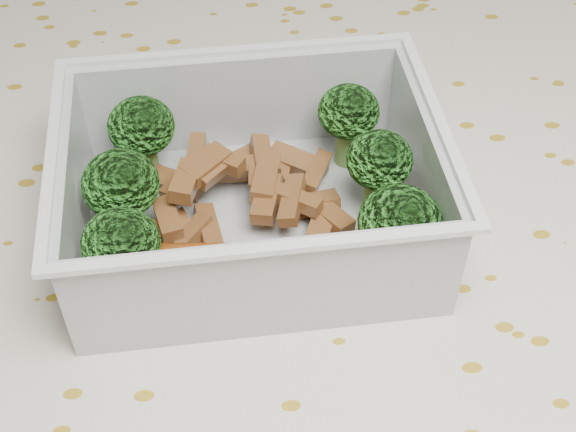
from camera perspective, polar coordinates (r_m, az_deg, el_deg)
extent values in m
cube|color=brown|center=(0.45, -0.10, -4.68)|extent=(1.40, 0.90, 0.04)
cube|color=beige|center=(0.43, -0.10, -2.74)|extent=(1.46, 0.96, 0.01)
cube|color=silver|center=(0.44, -2.44, -0.81)|extent=(0.19, 0.15, 0.00)
cube|color=silver|center=(0.46, -3.45, 8.07)|extent=(0.18, 0.01, 0.06)
cube|color=silver|center=(0.37, -1.49, -5.10)|extent=(0.18, 0.01, 0.06)
cube|color=silver|center=(0.43, 9.52, 3.34)|extent=(0.01, 0.13, 0.06)
cube|color=silver|center=(0.42, -14.92, 1.05)|extent=(0.01, 0.13, 0.06)
cube|color=silver|center=(0.45, -3.69, 11.65)|extent=(0.19, 0.01, 0.00)
cube|color=silver|center=(0.34, -1.50, -2.38)|extent=(0.19, 0.01, 0.00)
cube|color=silver|center=(0.41, 10.72, 6.68)|extent=(0.01, 0.14, 0.00)
cube|color=silver|center=(0.40, -16.47, 4.21)|extent=(0.01, 0.14, 0.00)
cylinder|color=#608C3F|center=(0.46, -10.00, 3.97)|extent=(0.01, 0.01, 0.02)
ellipsoid|color=#318B29|center=(0.44, -10.40, 6.30)|extent=(0.04, 0.04, 0.03)
cylinder|color=#608C3F|center=(0.46, 4.18, 5.07)|extent=(0.01, 0.01, 0.02)
ellipsoid|color=#318B29|center=(0.45, 4.35, 7.42)|extent=(0.03, 0.03, 0.03)
cylinder|color=#608C3F|center=(0.43, -11.34, -0.09)|extent=(0.01, 0.01, 0.02)
ellipsoid|color=#318B29|center=(0.41, -11.82, 2.25)|extent=(0.04, 0.04, 0.03)
cylinder|color=#608C3F|center=(0.44, 6.26, 1.62)|extent=(0.01, 0.01, 0.02)
ellipsoid|color=#318B29|center=(0.42, 6.52, 3.99)|extent=(0.04, 0.04, 0.03)
cylinder|color=#608C3F|center=(0.40, -11.29, -4.23)|extent=(0.01, 0.01, 0.02)
ellipsoid|color=#318B29|center=(0.38, -11.81, -1.92)|extent=(0.04, 0.04, 0.03)
cylinder|color=#608C3F|center=(0.41, 7.62, -2.88)|extent=(0.01, 0.01, 0.02)
ellipsoid|color=#318B29|center=(0.39, 7.96, -0.52)|extent=(0.04, 0.04, 0.04)
cube|color=brown|center=(0.44, -2.04, 3.04)|extent=(0.01, 0.02, 0.01)
cube|color=brown|center=(0.44, -2.27, 3.61)|extent=(0.03, 0.01, 0.01)
cube|color=brown|center=(0.45, -6.59, 4.22)|extent=(0.01, 0.03, 0.01)
cube|color=brown|center=(0.42, -8.55, -0.17)|extent=(0.02, 0.03, 0.01)
cube|color=brown|center=(0.42, 0.28, 1.14)|extent=(0.02, 0.04, 0.01)
cube|color=brown|center=(0.45, -8.10, 2.37)|extent=(0.04, 0.03, 0.01)
cube|color=brown|center=(0.45, -2.20, 3.30)|extent=(0.03, 0.04, 0.01)
cube|color=brown|center=(0.45, 1.98, 3.06)|extent=(0.02, 0.03, 0.01)
cube|color=brown|center=(0.43, 0.24, 1.30)|extent=(0.03, 0.03, 0.01)
cube|color=brown|center=(0.46, -0.81, 3.55)|extent=(0.02, 0.02, 0.01)
cube|color=brown|center=(0.46, -0.53, 3.72)|extent=(0.02, 0.03, 0.01)
cube|color=brown|center=(0.45, -3.86, 3.14)|extent=(0.03, 0.01, 0.01)
cube|color=brown|center=(0.46, 0.65, 3.84)|extent=(0.04, 0.03, 0.01)
cube|color=brown|center=(0.43, -5.83, 3.65)|extent=(0.03, 0.03, 0.01)
cube|color=brown|center=(0.43, -1.61, 2.76)|extent=(0.02, 0.04, 0.01)
cube|color=brown|center=(0.43, 2.91, 0.02)|extent=(0.03, 0.03, 0.01)
cube|color=brown|center=(0.42, -7.27, 2.44)|extent=(0.02, 0.03, 0.01)
cube|color=brown|center=(0.43, -5.39, 3.33)|extent=(0.03, 0.03, 0.01)
cube|color=brown|center=(0.43, -5.68, -0.91)|extent=(0.02, 0.03, 0.01)
cube|color=brown|center=(0.42, -6.78, -1.28)|extent=(0.02, 0.03, 0.01)
cube|color=brown|center=(0.44, 2.03, 0.89)|extent=(0.03, 0.02, 0.01)
cube|color=brown|center=(0.43, -4.66, 3.94)|extent=(0.03, 0.02, 0.01)
cube|color=brown|center=(0.43, -8.88, -0.98)|extent=(0.03, 0.02, 0.01)
cube|color=brown|center=(0.42, 2.34, -0.64)|extent=(0.02, 0.03, 0.01)
cube|color=brown|center=(0.45, -1.92, 4.42)|extent=(0.01, 0.03, 0.01)
cube|color=brown|center=(0.45, -7.50, 2.52)|extent=(0.03, 0.03, 0.01)
cube|color=brown|center=(0.43, -1.54, 1.23)|extent=(0.02, 0.03, 0.01)
cylinder|color=#B95015|center=(0.40, -1.25, -3.70)|extent=(0.14, 0.04, 0.02)
sphere|color=#B95015|center=(0.40, 8.36, -3.64)|extent=(0.02, 0.02, 0.02)
sphere|color=#B95015|center=(0.40, -10.79, -3.66)|extent=(0.02, 0.02, 0.02)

